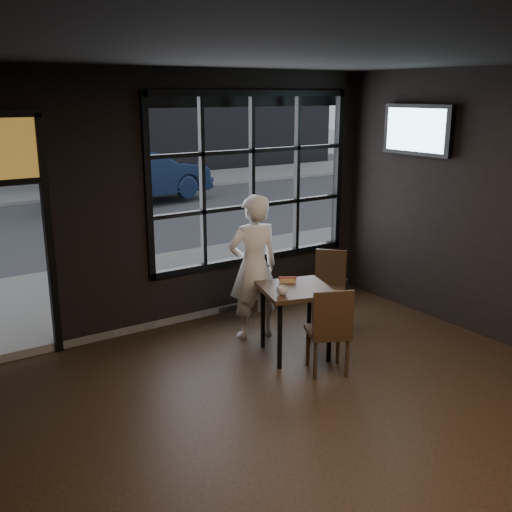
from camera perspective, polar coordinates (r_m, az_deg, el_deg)
floor at (r=5.32m, az=10.07°, el=-18.17°), size 6.00×7.00×0.02m
ceiling at (r=4.46m, az=12.09°, el=18.89°), size 6.00×7.00×0.02m
window_frame at (r=8.02m, az=-0.38°, el=7.37°), size 3.06×0.12×2.28m
cafe_table at (r=6.83m, az=3.77°, el=-6.20°), size 0.93×0.93×0.81m
chair_near at (r=6.43m, az=6.84°, el=-6.91°), size 0.56×0.56×0.97m
chair_window at (r=7.79m, az=6.91°, el=-3.06°), size 0.57×0.57×0.93m
man at (r=7.16m, az=-0.25°, el=-1.10°), size 0.70×0.51×1.77m
hotdog at (r=6.85m, az=3.02°, el=-2.30°), size 0.21×0.17×0.06m
cup at (r=6.43m, az=2.50°, el=-3.31°), size 0.17×0.17×0.10m
tv at (r=8.14m, az=15.14°, el=11.53°), size 0.13×1.10×0.65m
navy_car at (r=16.31m, az=-11.42°, el=7.56°), size 4.44×2.30×1.39m
tree_right at (r=19.06m, az=-18.05°, el=13.65°), size 2.16×2.16×3.69m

